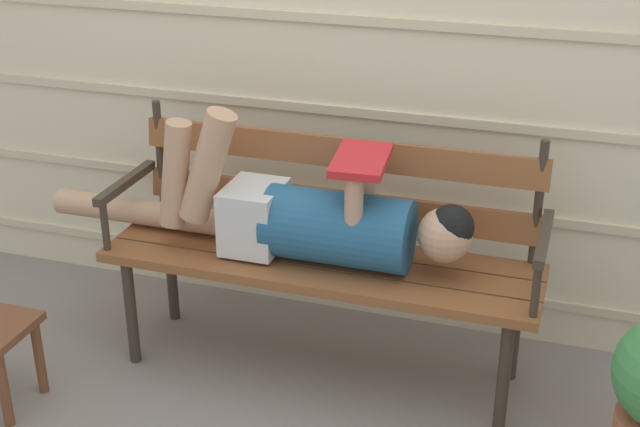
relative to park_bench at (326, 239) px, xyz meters
name	(u,v)px	position (x,y,z in m)	size (l,w,h in m)	color
ground_plane	(306,393)	(0.00, -0.23, -0.52)	(12.00, 12.00, 0.00)	gray
house_siding	(359,65)	(0.00, 0.42, 0.54)	(4.99, 0.08, 2.14)	beige
park_bench	(326,239)	(0.00, 0.00, 0.00)	(1.59, 0.45, 0.94)	brown
reclining_person	(304,217)	(-0.06, -0.07, 0.11)	(1.66, 0.26, 0.55)	#23567A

